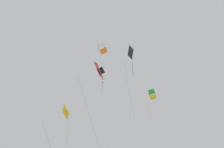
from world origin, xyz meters
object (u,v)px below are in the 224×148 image
kite_diamond_near_right (131,53)px  kite_diamond_highest (65,114)px  kite_box_low_drifter (102,49)px  kite_box_upper_right (152,94)px  kite_delta_far_centre (99,70)px

kite_diamond_near_right → kite_diamond_highest: bearing=-72.1°
kite_box_low_drifter → kite_diamond_highest: (-5.41, 2.16, -9.81)m
kite_box_upper_right → kite_diamond_near_right: bearing=-111.4°
kite_diamond_highest → kite_diamond_near_right: bearing=146.3°
kite_box_upper_right → kite_box_low_drifter: size_ratio=0.81×
kite_box_low_drifter → kite_diamond_near_right: bearing=132.8°
kite_box_low_drifter → kite_diamond_highest: kite_box_low_drifter is taller
kite_delta_far_centre → kite_diamond_highest: size_ratio=0.90×
kite_diamond_near_right → kite_box_low_drifter: bearing=-75.4°
kite_delta_far_centre → kite_box_low_drifter: kite_box_low_drifter is taller
kite_diamond_highest → kite_delta_far_centre: bearing=71.2°
kite_delta_far_centre → kite_diamond_near_right: kite_diamond_near_right is taller
kite_box_low_drifter → kite_diamond_highest: 11.40m
kite_delta_far_centre → kite_diamond_highest: (0.72, 4.13, -4.30)m
kite_diamond_near_right → kite_diamond_highest: 15.43m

